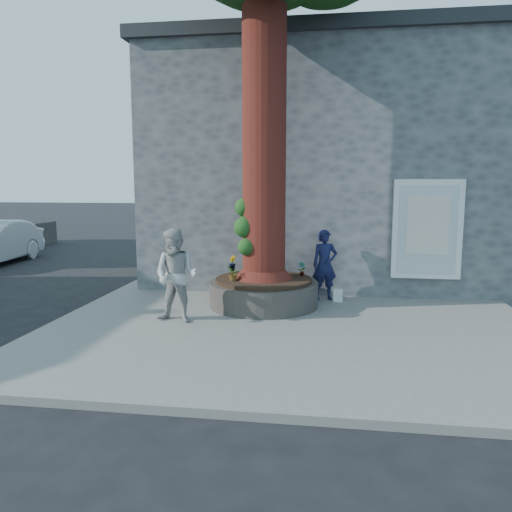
# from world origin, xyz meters

# --- Properties ---
(ground) EXTENTS (120.00, 120.00, 0.00)m
(ground) POSITION_xyz_m (0.00, 0.00, 0.00)
(ground) COLOR black
(ground) RESTS_ON ground
(pavement) EXTENTS (9.00, 8.00, 0.12)m
(pavement) POSITION_xyz_m (1.50, 1.00, 0.06)
(pavement) COLOR slate
(pavement) RESTS_ON ground
(yellow_line) EXTENTS (0.10, 30.00, 0.01)m
(yellow_line) POSITION_xyz_m (-3.05, 1.00, 0.00)
(yellow_line) COLOR yellow
(yellow_line) RESTS_ON ground
(stone_shop) EXTENTS (10.30, 8.30, 6.30)m
(stone_shop) POSITION_xyz_m (2.50, 7.20, 3.16)
(stone_shop) COLOR #4A4C4F
(stone_shop) RESTS_ON ground
(planter) EXTENTS (2.30, 2.30, 0.60)m
(planter) POSITION_xyz_m (0.80, 2.00, 0.41)
(planter) COLOR black
(planter) RESTS_ON pavement
(man) EXTENTS (0.66, 0.54, 1.57)m
(man) POSITION_xyz_m (2.07, 2.80, 0.91)
(man) COLOR #15183C
(man) RESTS_ON pavement
(woman) EXTENTS (0.95, 0.79, 1.76)m
(woman) POSITION_xyz_m (-0.66, 0.54, 1.00)
(woman) COLOR #A6A49F
(woman) RESTS_ON pavement
(shopping_bag) EXTENTS (0.21, 0.14, 0.28)m
(shopping_bag) POSITION_xyz_m (2.37, 2.61, 0.26)
(shopping_bag) COLOR white
(shopping_bag) RESTS_ON pavement
(plant_a) EXTENTS (0.20, 0.17, 0.31)m
(plant_a) POSITION_xyz_m (1.58, 2.37, 0.88)
(plant_a) COLOR gray
(plant_a) RESTS_ON planter
(plant_b) EXTENTS (0.24, 0.25, 0.34)m
(plant_b) POSITION_xyz_m (-0.05, 2.85, 0.89)
(plant_b) COLOR gray
(plant_b) RESTS_ON planter
(plant_c) EXTENTS (0.23, 0.23, 0.30)m
(plant_c) POSITION_xyz_m (0.44, 2.85, 0.87)
(plant_c) COLOR gray
(plant_c) RESTS_ON planter
(plant_d) EXTENTS (0.27, 0.30, 0.30)m
(plant_d) POSITION_xyz_m (0.22, 1.61, 0.87)
(plant_d) COLOR gray
(plant_d) RESTS_ON planter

